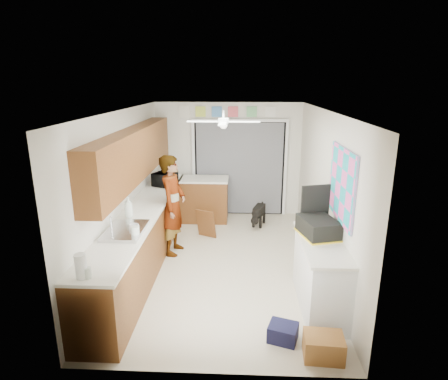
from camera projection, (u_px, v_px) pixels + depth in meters
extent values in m
plane|color=beige|center=(223.00, 262.00, 6.29)|extent=(5.00, 5.00, 0.00)
plane|color=white|center=(223.00, 111.00, 5.59)|extent=(5.00, 5.00, 0.00)
plane|color=silver|center=(228.00, 160.00, 8.34)|extent=(3.20, 0.00, 3.20)
plane|color=silver|center=(210.00, 265.00, 3.54)|extent=(3.20, 0.00, 3.20)
plane|color=silver|center=(124.00, 190.00, 6.01)|extent=(0.00, 5.00, 5.00)
plane|color=silver|center=(325.00, 192.00, 5.87)|extent=(0.00, 5.00, 5.00)
cube|color=brown|center=(145.00, 236.00, 6.22)|extent=(0.60, 4.80, 0.90)
cube|color=white|center=(144.00, 209.00, 6.09)|extent=(0.62, 4.80, 0.04)
cube|color=brown|center=(135.00, 154.00, 6.04)|extent=(0.32, 4.00, 0.80)
cube|color=silver|center=(125.00, 231.00, 5.12)|extent=(0.50, 0.76, 0.06)
cylinder|color=silver|center=(111.00, 224.00, 5.10)|extent=(0.03, 0.03, 0.22)
cube|color=brown|center=(204.00, 200.00, 8.10)|extent=(1.00, 0.60, 0.90)
cube|color=white|center=(204.00, 179.00, 7.97)|extent=(1.04, 0.64, 0.04)
cube|color=black|center=(239.00, 169.00, 8.35)|extent=(2.00, 0.06, 2.10)
cube|color=slate|center=(239.00, 169.00, 8.32)|extent=(1.90, 0.03, 2.05)
cube|color=white|center=(194.00, 169.00, 8.37)|extent=(0.06, 0.04, 2.10)
cube|color=white|center=(285.00, 169.00, 8.28)|extent=(0.06, 0.04, 2.10)
cube|color=white|center=(240.00, 120.00, 8.03)|extent=(2.10, 0.04, 0.06)
cube|color=#D0E44C|center=(201.00, 112.00, 8.04)|extent=(0.22, 0.02, 0.22)
cube|color=#4D8BCE|center=(217.00, 112.00, 8.03)|extent=(0.22, 0.02, 0.22)
cube|color=#E05460|center=(233.00, 112.00, 8.01)|extent=(0.22, 0.02, 0.22)
cube|color=#6BBB76|center=(252.00, 112.00, 7.99)|extent=(0.22, 0.02, 0.22)
cube|color=white|center=(270.00, 112.00, 7.98)|extent=(0.22, 0.02, 0.22)
cube|color=silver|center=(184.00, 112.00, 8.06)|extent=(0.22, 0.02, 0.26)
cube|color=white|center=(320.00, 276.00, 4.95)|extent=(0.50, 1.40, 0.90)
cube|color=white|center=(322.00, 243.00, 4.82)|extent=(0.54, 1.44, 0.04)
cube|color=#FF5DB9|center=(342.00, 185.00, 4.80)|extent=(0.03, 1.15, 0.95)
cube|color=white|center=(223.00, 122.00, 5.83)|extent=(1.14, 1.14, 0.24)
imported|color=black|center=(165.00, 179.00, 7.41)|extent=(0.49, 0.57, 0.26)
imported|color=silver|center=(128.00, 207.00, 5.64)|extent=(0.16, 0.16, 0.34)
imported|color=white|center=(134.00, 228.00, 5.11)|extent=(0.15, 0.15, 0.11)
cylinder|color=silver|center=(135.00, 232.00, 4.93)|extent=(0.13, 0.13, 0.15)
cylinder|color=silver|center=(88.00, 273.00, 3.91)|extent=(0.09, 0.09, 0.12)
cylinder|color=white|center=(81.00, 266.00, 3.89)|extent=(0.16, 0.16, 0.27)
cube|color=black|center=(318.00, 227.00, 4.97)|extent=(0.55, 0.65, 0.24)
cube|color=yellow|center=(318.00, 235.00, 5.01)|extent=(0.58, 0.68, 0.02)
cube|color=black|center=(315.00, 202.00, 5.18)|extent=(0.41, 0.14, 0.50)
cube|color=#9D6531|center=(323.00, 347.00, 4.09)|extent=(0.45, 0.35, 0.27)
cube|color=black|center=(283.00, 332.00, 4.37)|extent=(0.40, 0.36, 0.20)
cube|color=brown|center=(206.00, 224.00, 7.21)|extent=(0.41, 0.30, 0.57)
imported|color=white|center=(173.00, 205.00, 6.43)|extent=(0.51, 0.69, 1.75)
cube|color=black|center=(259.00, 214.00, 7.85)|extent=(0.43, 0.66, 0.48)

